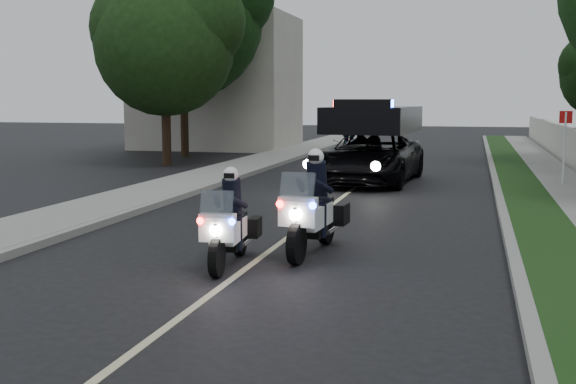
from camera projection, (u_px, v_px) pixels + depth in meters
name	position (u px, v px, depth m)	size (l,w,h in m)	color
ground	(243.00, 271.00, 11.04)	(120.00, 120.00, 0.00)	black
curb_right	(498.00, 193.00, 19.59)	(0.20, 60.00, 0.15)	gray
grass_verge	(525.00, 194.00, 19.42)	(1.20, 60.00, 0.16)	#193814
sidewalk_right	(575.00, 195.00, 19.09)	(1.40, 60.00, 0.16)	gray
curb_left	(218.00, 184.00, 21.65)	(0.20, 60.00, 0.15)	gray
sidewalk_left	(185.00, 183.00, 21.93)	(2.00, 60.00, 0.16)	gray
building_far	(217.00, 83.00, 38.03)	(8.00, 6.00, 7.00)	#A8A396
lane_marking	(351.00, 191.00, 20.63)	(0.12, 50.00, 0.01)	#BFB78C
police_moto_left	(230.00, 265.00, 11.40)	(0.65, 1.86, 1.58)	white
police_moto_right	(313.00, 253.00, 12.30)	(0.75, 2.13, 1.81)	white
police_suv	(370.00, 182.00, 22.63)	(2.69, 5.81, 2.83)	black
bicycle	(349.00, 152.00, 35.55)	(0.65, 1.85, 0.97)	black
cyclist	(349.00, 152.00, 35.55)	(0.66, 0.44, 1.83)	black
sign_post	(562.00, 189.00, 21.10)	(0.37, 0.37, 2.38)	#AF0C28
tree_left_near	(167.00, 166.00, 28.25)	(5.47, 5.47, 9.11)	#193712
tree_left_far	(185.00, 157.00, 32.64)	(7.26, 7.26, 12.10)	#143611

